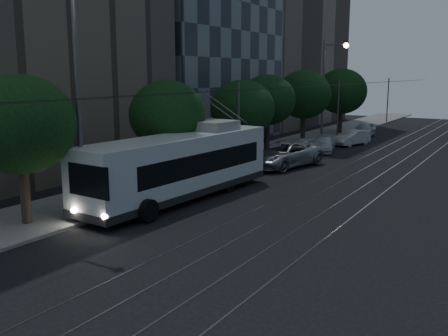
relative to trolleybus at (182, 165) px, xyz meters
name	(u,v)px	position (x,y,z in m)	size (l,w,h in m)	color
ground	(229,219)	(4.10, -1.94, -1.81)	(120.00, 120.00, 0.00)	black
sidewalk	(274,149)	(-3.40, 18.06, -1.74)	(5.00, 90.00, 0.15)	slate
tram_rails	(391,160)	(6.60, 18.06, -1.80)	(4.52, 90.00, 0.02)	#999AA2
overhead_wires	(302,111)	(-0.87, 18.06, 1.66)	(2.23, 90.00, 6.00)	black
building_glass_mid	(179,2)	(-14.90, 20.06, 11.61)	(14.40, 18.40, 26.80)	#31353F
trolleybus	(182,165)	(0.00, 0.00, 0.00)	(3.41, 13.22, 5.63)	silver
pickup_silver	(284,154)	(0.67, 11.31, -0.92)	(2.96, 6.42, 1.78)	#A9ACB1
car_white_a	(303,146)	(-0.20, 16.88, -1.10)	(1.67, 4.16, 1.42)	silver
car_white_b	(323,144)	(0.55, 19.46, -1.16)	(1.83, 4.51, 1.31)	#BABABE
car_white_c	(352,138)	(1.40, 24.56, -1.11)	(1.48, 4.23, 1.39)	silver
car_white_d	(365,130)	(0.63, 31.42, -1.04)	(1.82, 4.51, 1.54)	silver
tree_0	(20,125)	(-2.90, -7.46, 2.63)	(4.69, 4.69, 6.57)	black
tree_1	(167,115)	(-2.40, 1.94, 2.40)	(4.41, 4.41, 6.21)	black
tree_2	(243,109)	(-2.40, 10.73, 2.22)	(4.65, 4.65, 6.14)	black
tree_3	(267,100)	(-2.40, 14.68, 2.68)	(4.44, 4.44, 6.51)	black
tree_4	(304,95)	(-2.73, 22.84, 2.82)	(5.00, 5.00, 6.90)	black
tree_5	(341,91)	(-2.43, 32.55, 2.83)	(5.45, 5.45, 7.10)	black
streetlamp_near	(84,83)	(-0.92, -5.62, 4.37)	(2.48, 0.44, 10.28)	#565658
streetlamp_far	(328,83)	(-0.69, 23.36, 3.93)	(2.31, 0.44, 9.48)	#565658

